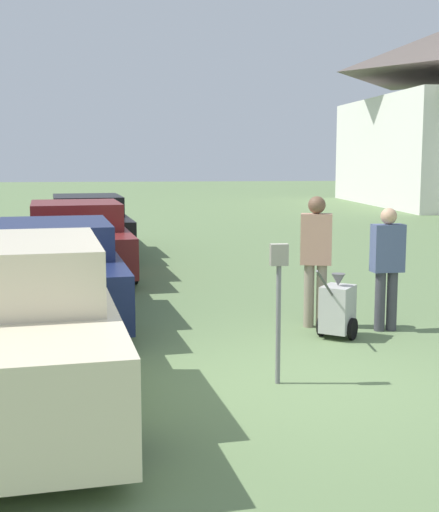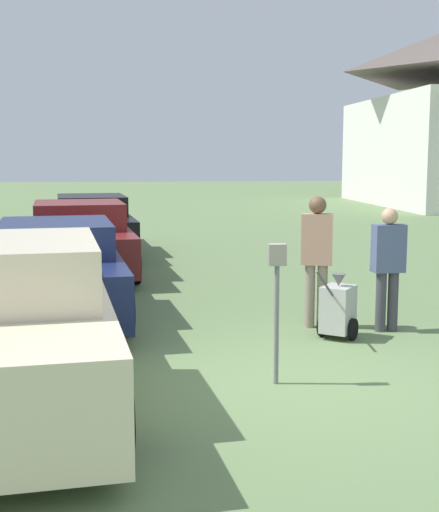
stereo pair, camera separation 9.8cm
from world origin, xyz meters
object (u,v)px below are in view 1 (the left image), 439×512
at_px(parking_meter, 279,288).
at_px(equipment_cart, 337,309).
at_px(parked_car_cream, 8,327).
at_px(person_worker, 316,253).
at_px(parked_car_black, 87,225).
at_px(person_supervisor, 387,262).
at_px(parked_car_maroon, 76,240).
at_px(parked_car_navy, 55,270).

xyz_separation_m(parking_meter, equipment_cart, (1.13, 1.76, -0.62)).
relative_size(parked_car_cream, person_worker, 2.81).
bearing_deg(person_worker, parking_meter, 82.20).
bearing_deg(equipment_cart, parking_meter, -87.03).
distance_m(parked_car_black, equipment_cart, 9.63).
height_order(parking_meter, person_supervisor, person_supervisor).
bearing_deg(person_worker, equipment_cart, 117.99).
bearing_deg(equipment_cart, parked_car_maroon, 159.66).
distance_m(parked_car_black, parking_meter, 10.94).
xyz_separation_m(parking_meter, person_worker, (0.99, 2.37, 0.03)).
relative_size(parked_car_cream, equipment_cart, 5.08).
height_order(person_supervisor, equipment_cart, person_supervisor).
bearing_deg(parked_car_maroon, person_worker, -61.06).
xyz_separation_m(parking_meter, person_supervisor, (1.89, 2.07, -0.07)).
distance_m(parked_car_navy, parking_meter, 4.51).
bearing_deg(person_worker, parked_car_navy, -4.32).
bearing_deg(person_supervisor, parked_car_cream, 23.10).
relative_size(parked_car_cream, parked_car_navy, 0.99).
xyz_separation_m(parked_car_cream, parked_car_maroon, (0.00, 7.61, -0.05)).
relative_size(parked_car_navy, parking_meter, 3.52).
relative_size(parked_car_cream, person_supervisor, 3.05).
bearing_deg(parked_car_maroon, parked_car_cream, -97.14).
bearing_deg(parked_car_cream, parked_car_navy, 82.86).
height_order(parked_car_cream, person_worker, person_worker).
distance_m(parked_car_cream, person_worker, 4.49).
height_order(parked_car_cream, parked_car_black, parked_car_cream).
xyz_separation_m(parked_car_maroon, parking_meter, (2.66, -7.37, 0.33)).
distance_m(person_worker, person_supervisor, 0.95).
height_order(parked_car_navy, person_worker, person_worker).
distance_m(parking_meter, equipment_cart, 2.18).
relative_size(parked_car_cream, parking_meter, 3.47).
xyz_separation_m(parked_car_navy, person_supervisor, (4.54, -1.56, 0.28)).
distance_m(parked_car_cream, equipment_cart, 4.30).
relative_size(parked_car_cream, parked_car_black, 0.94).
bearing_deg(parked_car_cream, person_supervisor, 19.80).
xyz_separation_m(parked_car_cream, parked_car_navy, (-0.00, 3.87, -0.06)).
bearing_deg(equipment_cart, person_worker, 138.84).
xyz_separation_m(person_worker, person_supervisor, (0.90, -0.30, -0.09)).
relative_size(parking_meter, equipment_cart, 1.46).
bearing_deg(equipment_cart, person_supervisor, 57.86).
xyz_separation_m(parked_car_maroon, person_supervisor, (4.54, -5.30, 0.26)).
bearing_deg(parked_car_navy, equipment_cart, -33.45).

